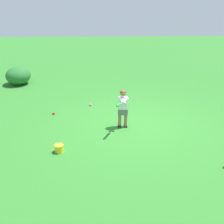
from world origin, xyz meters
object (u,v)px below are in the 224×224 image
(play_ball_far_left, at_px, (91,105))
(play_ball_midfield, at_px, (54,113))
(toy_bucket, at_px, (59,148))
(child_batter, at_px, (123,106))

(play_ball_far_left, distance_m, play_ball_midfield, 1.33)
(play_ball_far_left, distance_m, toy_bucket, 3.02)
(child_batter, relative_size, toy_bucket, 5.00)
(play_ball_midfield, bearing_deg, play_ball_far_left, -58.49)
(play_ball_far_left, height_order, play_ball_midfield, play_ball_midfield)
(child_batter, bearing_deg, play_ball_midfield, 65.04)
(play_ball_midfield, relative_size, toy_bucket, 0.37)
(play_ball_far_left, relative_size, play_ball_midfield, 0.92)
(toy_bucket, bearing_deg, play_ball_midfield, 12.67)
(child_batter, xyz_separation_m, toy_bucket, (-1.28, 1.58, -0.55))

